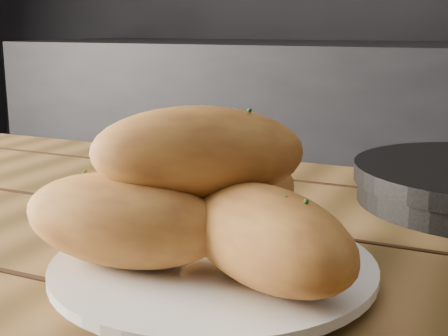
% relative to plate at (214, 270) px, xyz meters
% --- Properties ---
extents(plate, '(0.26, 0.26, 0.02)m').
position_rel_plate_xyz_m(plate, '(0.00, 0.00, 0.00)').
color(plate, white).
rests_on(plate, table).
extents(bread_rolls, '(0.30, 0.25, 0.12)m').
position_rel_plate_xyz_m(bread_rolls, '(-0.01, -0.00, 0.06)').
color(bread_rolls, gold).
rests_on(bread_rolls, plate).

